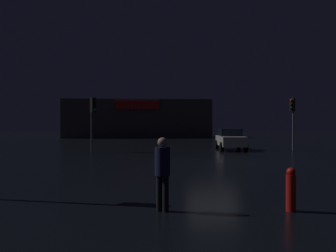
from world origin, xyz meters
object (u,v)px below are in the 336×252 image
fire_hydrant (291,190)px  traffic_signal_cross_left (292,111)px  traffic_signal_main (93,112)px  store_building (138,119)px  pedestrian (162,168)px  car_near (230,139)px

fire_hydrant → traffic_signal_cross_left: bearing=66.4°
fire_hydrant → traffic_signal_main: bearing=112.1°
store_building → pedestrian: 40.99m
store_building → car_near: size_ratio=4.96×
store_building → car_near: store_building is taller
store_building → traffic_signal_main: 24.70m
store_building → traffic_signal_main: bearing=-96.2°
store_building → fire_hydrant: store_building is taller
fire_hydrant → pedestrian: bearing=176.1°
pedestrian → car_near: bearing=71.3°
car_near → fire_hydrant: (-3.01, -17.49, -0.30)m
store_building → fire_hydrant: 41.39m
car_near → pedestrian: (-5.87, -17.29, 0.18)m
traffic_signal_main → pedestrian: bearing=-76.6°
traffic_signal_main → car_near: (9.76, 0.91, -1.96)m
car_near → traffic_signal_main: bearing=-174.7°
store_building → traffic_signal_cross_left: store_building is taller
pedestrian → fire_hydrant: size_ratio=1.69×
traffic_signal_main → car_near: size_ratio=0.94×
traffic_signal_main → store_building: bearing=83.8°
traffic_signal_cross_left → pedestrian: bearing=-121.6°
traffic_signal_cross_left → pedestrian: traffic_signal_cross_left is taller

